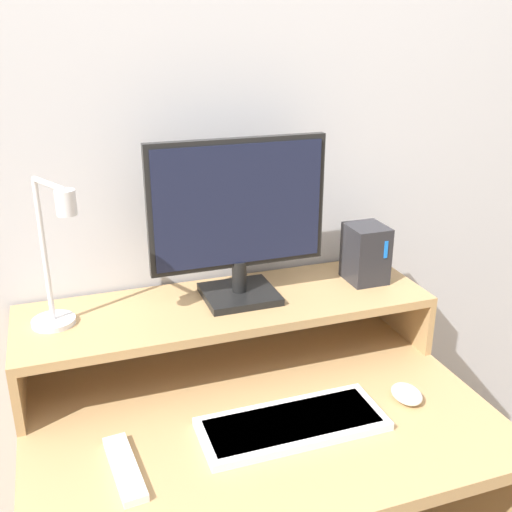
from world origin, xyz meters
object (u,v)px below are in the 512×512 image
object	(u,v)px
desk_lamp	(55,266)
mouse	(407,394)
monitor	(238,217)
remote_control	(125,468)
keyboard	(292,424)
router_dock	(366,253)

from	to	relation	value
desk_lamp	mouse	xyz separation A→B (m)	(0.72, -0.28, -0.30)
monitor	remote_control	bearing A→B (deg)	-134.80
keyboard	mouse	distance (m)	0.28
monitor	router_dock	size ratio (longest dim) A/B	2.85
router_dock	keyboard	bearing A→B (deg)	-136.17
router_dock	keyboard	xyz separation A→B (m)	(-0.33, -0.32, -0.23)
desk_lamp	router_dock	distance (m)	0.77
router_dock	mouse	xyz separation A→B (m)	(-0.05, -0.31, -0.22)
mouse	remote_control	size ratio (longest dim) A/B	0.43
monitor	remote_control	distance (m)	0.60
desk_lamp	remote_control	xyz separation A→B (m)	(0.08, -0.31, -0.31)
keyboard	mouse	xyz separation A→B (m)	(0.28, 0.01, 0.01)
mouse	monitor	bearing A→B (deg)	132.68
keyboard	remote_control	xyz separation A→B (m)	(-0.35, -0.02, -0.00)
monitor	desk_lamp	distance (m)	0.43
router_dock	remote_control	xyz separation A→B (m)	(-0.69, -0.34, -0.23)
remote_control	monitor	bearing A→B (deg)	45.20
monitor	mouse	size ratio (longest dim) A/B	5.11
desk_lamp	remote_control	world-z (taller)	desk_lamp
mouse	desk_lamp	bearing A→B (deg)	158.34
router_dock	desk_lamp	bearing A→B (deg)	-177.85
keyboard	remote_control	bearing A→B (deg)	-177.25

